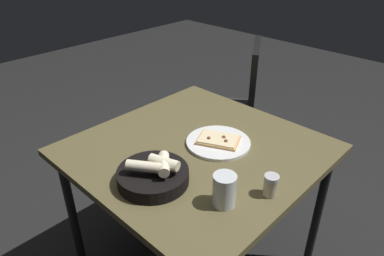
{
  "coord_description": "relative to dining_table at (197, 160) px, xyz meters",
  "views": [
    {
      "loc": [
        0.92,
        0.86,
        1.54
      ],
      "look_at": [
        -0.02,
        -0.05,
        0.8
      ],
      "focal_mm": 32.97,
      "sensor_mm": 36.0,
      "label": 1
    }
  ],
  "objects": [
    {
      "name": "bread_basket",
      "position": [
        0.28,
        0.05,
        0.1
      ],
      "size": [
        0.26,
        0.26,
        0.11
      ],
      "color": "black",
      "rests_on": "dining_table"
    },
    {
      "name": "beer_glass",
      "position": [
        0.2,
        0.31,
        0.12
      ],
      "size": [
        0.08,
        0.08,
        0.12
      ],
      "color": "silver",
      "rests_on": "dining_table"
    },
    {
      "name": "chair_far",
      "position": [
        -0.79,
        -0.4,
        -0.13
      ],
      "size": [
        0.61,
        0.61,
        0.93
      ],
      "color": "#282828",
      "rests_on": "ground"
    },
    {
      "name": "dining_table",
      "position": [
        0.0,
        0.0,
        0.0
      ],
      "size": [
        0.96,
        0.95,
        0.73
      ],
      "color": "brown",
      "rests_on": "ground"
    },
    {
      "name": "pizza_plate",
      "position": [
        -0.08,
        0.05,
        0.08
      ],
      "size": [
        0.28,
        0.28,
        0.04
      ],
      "color": "white",
      "rests_on": "dining_table"
    },
    {
      "name": "pepper_shaker",
      "position": [
        0.05,
        0.39,
        0.1
      ],
      "size": [
        0.05,
        0.05,
        0.08
      ],
      "color": "#BFB299",
      "rests_on": "dining_table"
    }
  ]
}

